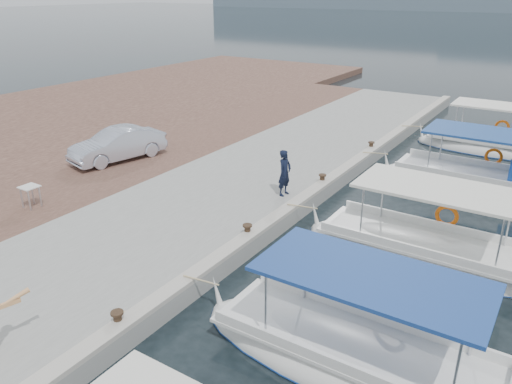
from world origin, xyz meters
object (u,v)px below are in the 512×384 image
at_px(fishing_caique_c, 423,255).
at_px(fisherman, 285,173).
at_px(fishing_caique_b, 355,361).
at_px(fishing_caique_d, 479,184).
at_px(parked_car, 118,145).
at_px(fishing_caique_e, 489,149).

distance_m(fishing_caique_c, fisherman, 5.34).
distance_m(fishing_caique_b, fishing_caique_c, 5.19).
bearing_deg(fishing_caique_c, fisherman, 169.31).
relative_size(fishing_caique_d, fisherman, 4.68).
height_order(fishing_caique_b, parked_car, fishing_caique_b).
height_order(fishing_caique_c, fishing_caique_d, same).
xyz_separation_m(fishing_caique_e, fisherman, (-4.91, -10.97, 1.18)).
xyz_separation_m(fishing_caique_b, fishing_caique_c, (-0.07, 5.19, -0.00)).
bearing_deg(parked_car, fisherman, 16.45).
bearing_deg(fishing_caique_e, fishing_caique_c, -88.99).
xyz_separation_m(fishing_caique_c, fishing_caique_e, (-0.21, 11.93, 0.00)).
relative_size(fishing_caique_b, fishing_caique_c, 1.02).
height_order(fisherman, parked_car, fisherman).
height_order(fishing_caique_c, fisherman, fishing_caique_c).
bearing_deg(fishing_caique_c, fishing_caique_b, -89.25).
xyz_separation_m(fishing_caique_b, fishing_caique_d, (0.26, 11.83, 0.06)).
xyz_separation_m(fishing_caique_e, parked_car, (-12.65, -11.38, 1.03)).
bearing_deg(fisherman, fishing_caique_b, -136.27).
distance_m(fishing_caique_c, parked_car, 12.92).
xyz_separation_m(fishing_caique_c, fishing_caique_d, (0.33, 6.64, 0.06)).
bearing_deg(fishing_caique_b, fishing_caique_e, 90.93).
xyz_separation_m(fishing_caique_b, parked_car, (-12.93, 5.74, 1.03)).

